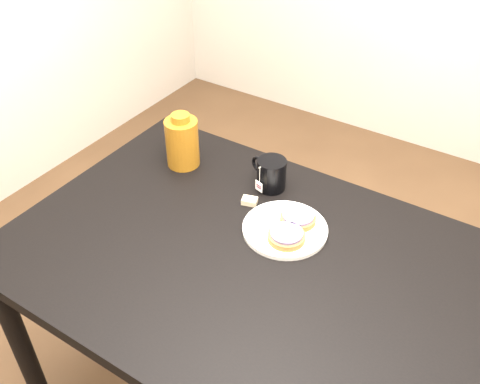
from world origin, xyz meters
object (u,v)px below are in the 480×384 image
at_px(table, 262,283).
at_px(plate, 285,228).
at_px(bagel_back, 298,218).
at_px(bagel_package, 182,142).
at_px(bagel_front, 286,236).
at_px(mug, 271,174).
at_px(teabag_pouch, 250,201).

bearing_deg(table, plate, 93.89).
distance_m(bagel_back, bagel_package, 0.47).
relative_size(bagel_back, bagel_front, 1.01).
xyz_separation_m(plate, mug, (-0.14, 0.16, 0.04)).
relative_size(teabag_pouch, bagel_package, 0.24).
bearing_deg(bagel_front, bagel_package, 162.18).
relative_size(mug, teabag_pouch, 3.19).
distance_m(table, bagel_package, 0.55).
bearing_deg(table, bagel_package, 151.39).
xyz_separation_m(bagel_back, teabag_pouch, (-0.17, 0.01, -0.02)).
bearing_deg(teabag_pouch, table, -49.78).
height_order(bagel_back, teabag_pouch, bagel_back).
distance_m(table, bagel_back, 0.21).
height_order(bagel_back, mug, mug).
bearing_deg(bagel_back, table, -92.56).
xyz_separation_m(bagel_front, teabag_pouch, (-0.18, 0.09, -0.02)).
distance_m(plate, bagel_back, 0.05).
bearing_deg(plate, bagel_front, -57.49).
height_order(bagel_front, bagel_package, bagel_package).
bearing_deg(bagel_package, teabag_pouch, -11.46).
bearing_deg(teabag_pouch, mug, 83.66).
relative_size(bagel_front, bagel_package, 0.76).
bearing_deg(mug, bagel_front, -33.07).
bearing_deg(teabag_pouch, bagel_back, -2.49).
distance_m(bagel_back, mug, 0.19).
bearing_deg(bagel_package, plate, -13.94).
height_order(plate, mug, mug).
relative_size(table, bagel_front, 9.89).
distance_m(table, mug, 0.35).
xyz_separation_m(bagel_back, bagel_package, (-0.46, 0.07, 0.06)).
relative_size(table, plate, 5.80).
distance_m(plate, mug, 0.21).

